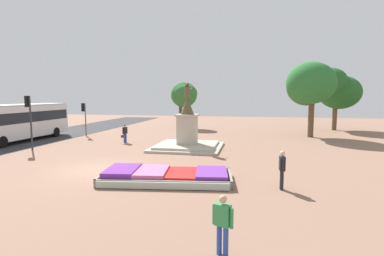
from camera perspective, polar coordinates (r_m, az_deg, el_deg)
ground_plane at (r=16.79m, az=-16.75°, el=-7.57°), size 84.20×84.20×0.00m
flower_planter at (r=13.94m, az=-5.22°, el=-9.12°), size 6.19×3.35×0.58m
statue_monument at (r=22.30m, az=-0.89°, el=-1.49°), size 5.04×5.04×4.86m
traffic_light_mid_block at (r=24.21m, az=-28.61°, el=2.61°), size 0.41×0.29×3.91m
traffic_light_far_corner at (r=30.65m, az=-19.83°, el=2.65°), size 0.41×0.29×3.20m
city_bus at (r=29.44m, az=-30.43°, el=1.26°), size 2.68×10.59×3.17m
pedestrian_with_handbag at (r=25.44m, az=-12.67°, el=-0.84°), size 0.35×0.71×1.56m
pedestrian_near_planter at (r=7.67m, az=5.87°, el=-17.25°), size 0.53×0.35×1.52m
pedestrian_crossing_plaza at (r=13.09m, az=16.78°, el=-7.19°), size 0.24×0.57×1.65m
park_tree_far_left at (r=30.32m, az=21.40°, el=7.73°), size 4.43×5.41×6.98m
park_tree_behind_statue at (r=37.76m, az=25.79°, el=6.68°), size 5.41×5.11×7.01m
park_tree_far_right at (r=36.38m, az=-1.46°, el=6.42°), size 3.28×3.17×5.56m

